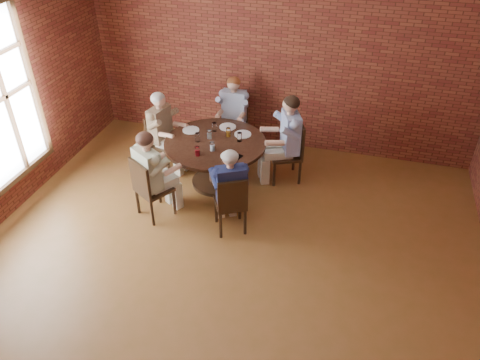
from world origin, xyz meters
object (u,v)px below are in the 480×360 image
(chair_b, at_px, (235,121))
(chair_e, at_px, (231,203))
(chair_d, at_px, (148,187))
(diner_c, at_px, (164,132))
(chair_c, at_px, (160,139))
(diner_d, at_px, (152,175))
(smartphone, at_px, (238,157))
(dining_table, at_px, (215,154))
(diner_a, at_px, (286,139))
(diner_e, at_px, (230,191))
(chair_a, at_px, (291,149))
(diner_b, at_px, (233,115))

(chair_b, height_order, chair_e, chair_b)
(chair_d, bearing_deg, diner_c, -45.13)
(chair_c, bearing_deg, diner_d, -147.68)
(chair_b, xyz_separation_m, smartphone, (0.50, -1.50, 0.25))
(chair_d, xyz_separation_m, smartphone, (1.09, 0.70, 0.24))
(dining_table, distance_m, smartphone, 0.61)
(chair_d, bearing_deg, dining_table, -90.00)
(chair_d, bearing_deg, chair_e, -148.94)
(diner_a, xyz_separation_m, diner_e, (-0.47, -1.41, -0.07))
(chair_c, relative_size, chair_d, 0.99)
(diner_d, bearing_deg, smartphone, -117.54)
(chair_a, bearing_deg, diner_c, -106.19)
(chair_e, bearing_deg, dining_table, -90.00)
(diner_b, distance_m, diner_e, 2.14)
(diner_b, xyz_separation_m, chair_e, (0.60, -2.13, -0.16))
(chair_b, bearing_deg, chair_e, -76.71)
(diner_b, relative_size, diner_d, 0.98)
(chair_a, height_order, chair_d, chair_a)
(chair_b, relative_size, diner_c, 0.70)
(diner_a, bearing_deg, chair_c, -107.77)
(diner_b, height_order, smartphone, diner_b)
(dining_table, distance_m, diner_a, 1.10)
(chair_c, xyz_separation_m, diner_d, (0.42, -1.19, 0.17))
(chair_b, distance_m, diner_e, 2.22)
(chair_a, relative_size, chair_e, 1.09)
(dining_table, relative_size, chair_b, 1.65)
(dining_table, bearing_deg, chair_e, -61.58)
(diner_a, bearing_deg, chair_d, -71.60)
(chair_e, bearing_deg, diner_d, -32.52)
(dining_table, relative_size, chair_a, 1.56)
(dining_table, xyz_separation_m, diner_a, (0.99, 0.44, 0.18))
(diner_a, bearing_deg, diner_c, -106.98)
(diner_b, bearing_deg, chair_b, 90.00)
(chair_a, distance_m, chair_e, 1.60)
(dining_table, relative_size, diner_a, 1.09)
(chair_c, height_order, diner_c, diner_c)
(diner_a, distance_m, smartphone, 0.94)
(diner_c, relative_size, chair_d, 1.40)
(chair_e, bearing_deg, smartphone, -109.81)
(smartphone, bearing_deg, diner_b, 128.05)
(diner_a, xyz_separation_m, smartphone, (-0.54, -0.77, 0.05))
(diner_d, bearing_deg, chair_e, -152.65)
(diner_d, bearing_deg, chair_d, 90.00)
(diner_a, relative_size, diner_c, 1.07)
(chair_a, bearing_deg, smartphone, -61.44)
(diner_a, xyz_separation_m, chair_c, (-2.01, -0.21, -0.20))
(diner_c, bearing_deg, smartphone, -98.67)
(chair_d, distance_m, diner_e, 1.17)
(diner_b, bearing_deg, chair_c, -140.57)
(chair_c, bearing_deg, diner_e, -115.33)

